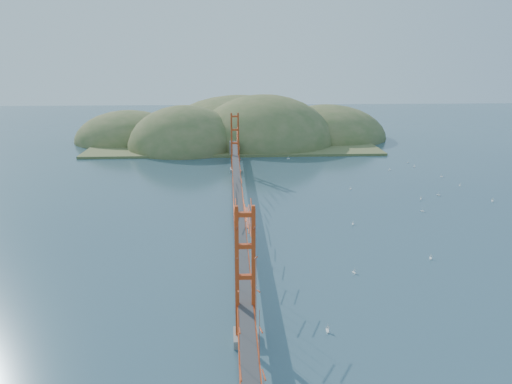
{
  "coord_description": "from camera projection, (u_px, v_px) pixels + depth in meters",
  "views": [
    {
      "loc": [
        -1.1,
        -66.15,
        22.98
      ],
      "look_at": [
        2.48,
        0.0,
        4.29
      ],
      "focal_mm": 35.0,
      "sensor_mm": 36.0,
      "label": 1
    }
  ],
  "objects": [
    {
      "name": "ground",
      "position": [
        238.0,
        222.0,
        69.87
      ],
      "size": [
        320.0,
        320.0,
        0.0
      ],
      "primitive_type": "plane",
      "color": "#315162",
      "rests_on": "ground"
    },
    {
      "name": "bridge",
      "position": [
        238.0,
        173.0,
        68.14
      ],
      "size": [
        2.2,
        94.4,
        12.0
      ],
      "color": "gray",
      "rests_on": "ground"
    },
    {
      "name": "far_headlands",
      "position": [
        241.0,
        139.0,
        135.83
      ],
      "size": [
        84.0,
        58.0,
        25.0
      ],
      "color": "olive",
      "rests_on": "ground"
    },
    {
      "name": "sailboat_3",
      "position": [
        351.0,
        189.0,
        86.09
      ],
      "size": [
        0.59,
        0.59,
        0.63
      ],
      "color": "white",
      "rests_on": "ground"
    },
    {
      "name": "sailboat_12",
      "position": [
        288.0,
        158.0,
        110.81
      ],
      "size": [
        0.63,
        0.62,
        0.71
      ],
      "color": "white",
      "rests_on": "ground"
    },
    {
      "name": "sailboat_4",
      "position": [
        421.0,
        199.0,
        80.34
      ],
      "size": [
        0.6,
        0.61,
        0.68
      ],
      "color": "white",
      "rests_on": "ground"
    },
    {
      "name": "sailboat_1",
      "position": [
        439.0,
        195.0,
        82.55
      ],
      "size": [
        0.65,
        0.65,
        0.69
      ],
      "color": "white",
      "rests_on": "ground"
    },
    {
      "name": "sailboat_6",
      "position": [
        354.0,
        272.0,
        53.6
      ],
      "size": [
        0.56,
        0.58,
        0.65
      ],
      "color": "white",
      "rests_on": "ground"
    },
    {
      "name": "sailboat_14",
      "position": [
        431.0,
        258.0,
        57.28
      ],
      "size": [
        0.56,
        0.61,
        0.69
      ],
      "color": "white",
      "rests_on": "ground"
    },
    {
      "name": "sailboat_0",
      "position": [
        353.0,
        224.0,
        68.66
      ],
      "size": [
        0.45,
        0.52,
        0.6
      ],
      "color": "white",
      "rests_on": "ground"
    },
    {
      "name": "sailboat_17",
      "position": [
        414.0,
        166.0,
        102.87
      ],
      "size": [
        0.56,
        0.55,
        0.63
      ],
      "color": "white",
      "rests_on": "ground"
    },
    {
      "name": "sailboat_8",
      "position": [
        390.0,
        170.0,
        100.04
      ],
      "size": [
        0.48,
        0.39,
        0.55
      ],
      "color": "white",
      "rests_on": "ground"
    },
    {
      "name": "sailboat_9",
      "position": [
        460.0,
        185.0,
        88.57
      ],
      "size": [
        0.43,
        0.5,
        0.57
      ],
      "color": "white",
      "rests_on": "ground"
    },
    {
      "name": "sailboat_16",
      "position": [
        422.0,
        211.0,
        74.25
      ],
      "size": [
        0.62,
        0.62,
        0.65
      ],
      "color": "white",
      "rests_on": "ground"
    },
    {
      "name": "sailboat_7",
      "position": [
        408.0,
        162.0,
        106.79
      ],
      "size": [
        0.56,
        0.53,
        0.63
      ],
      "color": "white",
      "rests_on": "ground"
    },
    {
      "name": "sailboat_5",
      "position": [
        493.0,
        200.0,
        79.27
      ],
      "size": [
        0.62,
        0.66,
        0.75
      ],
      "color": "white",
      "rests_on": "ground"
    },
    {
      "name": "sailboat_15",
      "position": [
        442.0,
        176.0,
        94.76
      ],
      "size": [
        0.62,
        0.62,
        0.69
      ],
      "color": "white",
      "rests_on": "ground"
    },
    {
      "name": "sailboat_10",
      "position": [
        328.0,
        330.0,
        42.41
      ],
      "size": [
        0.5,
        0.62,
        0.74
      ],
      "color": "white",
      "rests_on": "ground"
    }
  ]
}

